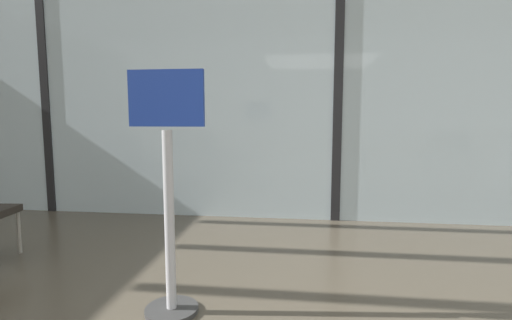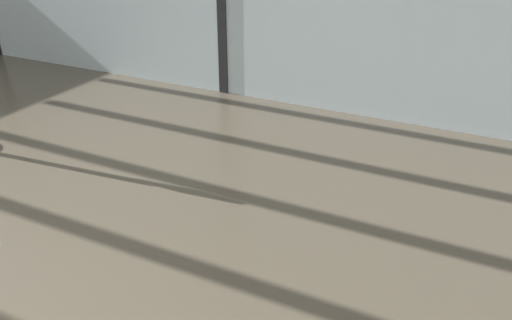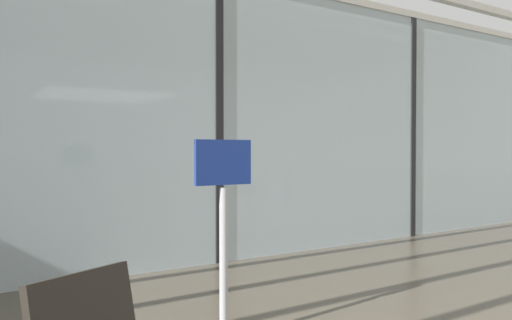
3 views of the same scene
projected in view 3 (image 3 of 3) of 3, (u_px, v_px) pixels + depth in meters
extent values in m
cube|color=silver|center=(218.00, 120.00, 5.97)|extent=(14.00, 0.08, 3.47)
cube|color=black|center=(218.00, 120.00, 5.97)|extent=(0.10, 0.12, 3.47)
cube|color=black|center=(411.00, 127.00, 7.86)|extent=(0.10, 0.12, 3.47)
ellipsoid|color=silver|center=(150.00, 126.00, 11.24)|extent=(12.97, 3.84, 3.84)
sphere|color=black|center=(36.00, 101.00, 8.31)|extent=(0.28, 0.28, 0.28)
sphere|color=black|center=(90.00, 103.00, 8.79)|extent=(0.28, 0.28, 0.28)
sphere|color=black|center=(139.00, 106.00, 9.28)|extent=(0.28, 0.28, 0.28)
cylinder|color=#B2B2B7|center=(224.00, 265.00, 3.49)|extent=(0.06, 0.06, 1.10)
cube|color=navy|center=(223.00, 162.00, 3.47)|extent=(0.44, 0.03, 0.32)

